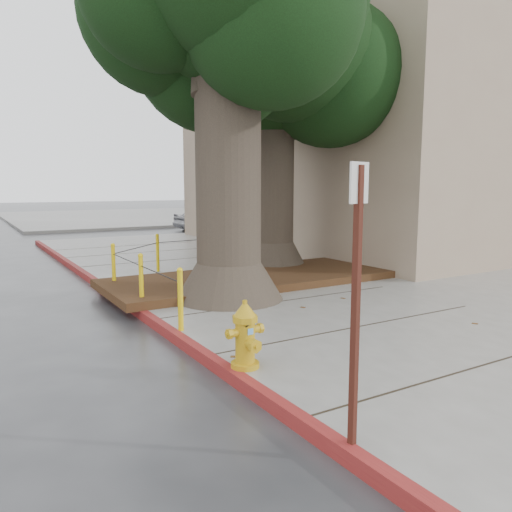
{
  "coord_description": "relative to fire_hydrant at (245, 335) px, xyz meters",
  "views": [
    {
      "loc": [
        -4.62,
        -5.49,
        2.27
      ],
      "look_at": [
        -0.36,
        1.61,
        1.1
      ],
      "focal_mm": 35.0,
      "sensor_mm": 36.0,
      "label": 1
    }
  ],
  "objects": [
    {
      "name": "car_red",
      "position": [
        11.24,
        19.32,
        0.0
      ],
      "size": [
        3.38,
        1.33,
        1.1
      ],
      "primitive_type": "imported",
      "rotation": [
        0.0,
        0.0,
        1.52
      ],
      "color": "maroon",
      "rests_on": "ground"
    },
    {
      "name": "ground",
      "position": [
        1.84,
        0.6,
        -0.54
      ],
      "size": [
        140.0,
        140.0,
        0.0
      ],
      "primitive_type": "plane",
      "color": "#28282B",
      "rests_on": "ground"
    },
    {
      "name": "curb_red",
      "position": [
        -0.16,
        3.1,
        -0.47
      ],
      "size": [
        0.14,
        26.0,
        0.16
      ],
      "primitive_type": "cube",
      "color": "maroon",
      "rests_on": "ground"
    },
    {
      "name": "fire_hydrant",
      "position": [
        0.0,
        0.0,
        0.0
      ],
      "size": [
        0.42,
        0.38,
        0.81
      ],
      "rotation": [
        0.0,
        0.0,
        0.06
      ],
      "color": "gold",
      "rests_on": "sidewalk_main"
    },
    {
      "name": "tree_near",
      "position": [
        1.86,
        3.42,
        4.84
      ],
      "size": [
        4.5,
        3.8,
        7.68
      ],
      "color": "#4C3F33",
      "rests_on": "sidewalk_main"
    },
    {
      "name": "planter_bed",
      "position": [
        2.74,
        4.5,
        -0.31
      ],
      "size": [
        6.4,
        2.6,
        0.16
      ],
      "primitive_type": "cube",
      "color": "black",
      "rests_on": "sidewalk_main"
    },
    {
      "name": "signpost",
      "position": [
        -0.11,
        -1.97,
        0.91
      ],
      "size": [
        0.23,
        0.07,
        2.3
      ],
      "rotation": [
        0.0,
        0.0,
        0.22
      ],
      "color": "#471911",
      "rests_on": "sidewalk_main"
    },
    {
      "name": "car_silver",
      "position": [
        8.44,
        18.71,
        0.06
      ],
      "size": [
        3.64,
        1.71,
        1.21
      ],
      "primitive_type": "imported",
      "rotation": [
        0.0,
        0.0,
        1.65
      ],
      "color": "#B6B6BB",
      "rests_on": "ground"
    },
    {
      "name": "tree_far",
      "position": [
        4.47,
        5.92,
        4.48
      ],
      "size": [
        4.5,
        3.8,
        7.17
      ],
      "color": "#4C3F33",
      "rests_on": "sidewalk_main"
    },
    {
      "name": "sidewalk_main",
      "position": [
        7.84,
        3.1,
        -0.47
      ],
      "size": [
        16.0,
        26.0,
        0.15
      ],
      "primitive_type": "cube",
      "color": "slate",
      "rests_on": "ground"
    },
    {
      "name": "building_side_grey",
      "position": [
        23.84,
        32.6,
        5.46
      ],
      "size": [
        12.0,
        14.0,
        12.0
      ],
      "primitive_type": "cube",
      "color": "slate",
      "rests_on": "ground"
    },
    {
      "name": "building_side_white",
      "position": [
        17.84,
        26.6,
        3.96
      ],
      "size": [
        10.0,
        10.0,
        9.0
      ],
      "primitive_type": "cube",
      "color": "silver",
      "rests_on": "ground"
    },
    {
      "name": "bollard_ring",
      "position": [
        0.97,
        4.98,
        0.12
      ],
      "size": [
        3.79,
        5.39,
        0.95
      ],
      "color": "yellow",
      "rests_on": "sidewalk_main"
    },
    {
      "name": "sidewalk_far",
      "position": [
        7.84,
        30.6,
        -0.47
      ],
      "size": [
        16.0,
        20.0,
        0.15
      ],
      "primitive_type": "cube",
      "color": "slate",
      "rests_on": "ground"
    },
    {
      "name": "building_corner",
      "position": [
        11.84,
        9.1,
        4.46
      ],
      "size": [
        12.0,
        13.0,
        10.0
      ],
      "primitive_type": "cube",
      "color": "gray",
      "rests_on": "ground"
    }
  ]
}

